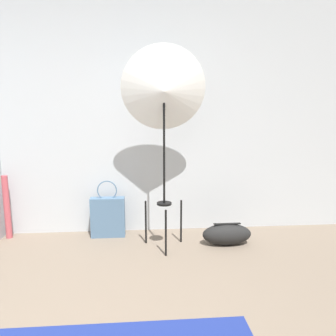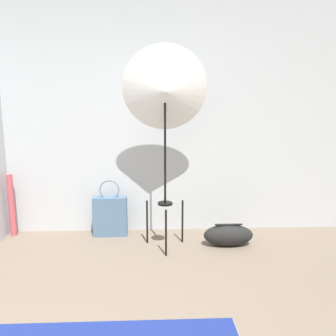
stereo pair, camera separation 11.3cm
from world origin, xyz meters
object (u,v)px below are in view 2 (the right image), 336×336
at_px(photo_umbrella, 165,91).
at_px(paper_roll, 12,205).
at_px(duffel_bag, 228,235).
at_px(tote_bag, 110,216).

relative_size(photo_umbrella, paper_roll, 2.86).
xyz_separation_m(duffel_bag, paper_roll, (-2.35, 0.38, 0.24)).
bearing_deg(duffel_bag, tote_bag, 165.29).
xyz_separation_m(tote_bag, paper_roll, (-1.09, 0.05, 0.12)).
distance_m(duffel_bag, paper_roll, 2.39).
xyz_separation_m(tote_bag, duffel_bag, (1.26, -0.33, -0.12)).
bearing_deg(paper_roll, duffel_bag, -9.09).
height_order(photo_umbrella, paper_roll, photo_umbrella).
bearing_deg(duffel_bag, paper_roll, 170.91).
height_order(photo_umbrella, duffel_bag, photo_umbrella).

